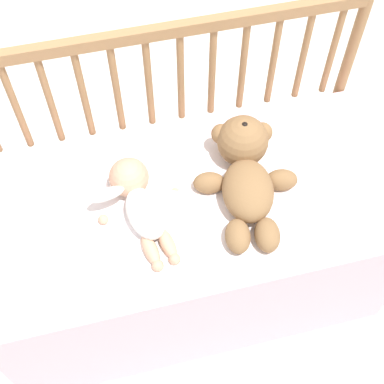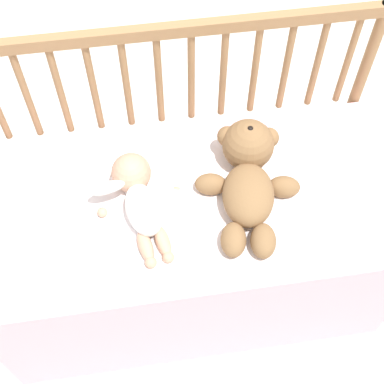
% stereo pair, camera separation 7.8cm
% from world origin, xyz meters
% --- Properties ---
extents(ground_plane, '(12.00, 12.00, 0.00)m').
position_xyz_m(ground_plane, '(0.00, 0.00, 0.00)').
color(ground_plane, silver).
extents(crib_mattress, '(1.24, 0.60, 0.56)m').
position_xyz_m(crib_mattress, '(0.00, 0.00, 0.28)').
color(crib_mattress, '#EDB7C6').
rests_on(crib_mattress, ground_plane).
extents(crib_rail, '(1.24, 0.04, 0.93)m').
position_xyz_m(crib_rail, '(0.00, 0.32, 0.66)').
color(crib_rail, '#997047').
rests_on(crib_rail, ground_plane).
extents(blanket, '(0.79, 0.51, 0.01)m').
position_xyz_m(blanket, '(0.03, -0.03, 0.56)').
color(blanket, white).
rests_on(blanket, crib_mattress).
extents(teddy_bear, '(0.31, 0.44, 0.16)m').
position_xyz_m(teddy_bear, '(0.17, 0.02, 0.62)').
color(teddy_bear, olive).
rests_on(teddy_bear, crib_mattress).
extents(baby, '(0.27, 0.35, 0.12)m').
position_xyz_m(baby, '(-0.15, 0.00, 0.60)').
color(baby, white).
rests_on(baby, crib_mattress).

